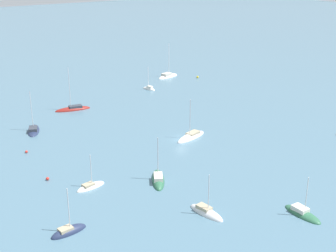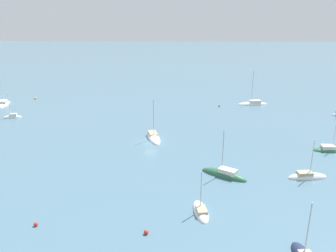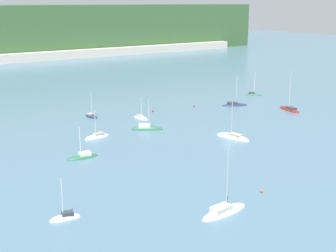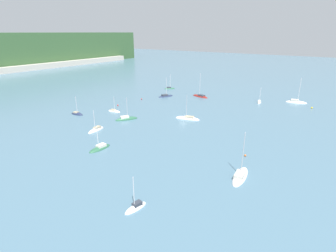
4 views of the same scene
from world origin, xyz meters
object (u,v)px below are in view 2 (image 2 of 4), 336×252
at_px(sailboat_0, 201,212).
at_px(sailboat_5, 224,175).
at_px(mooring_buoy_3, 36,224).
at_px(sailboat_8, 307,177).
at_px(sailboat_1, 4,104).
at_px(sailboat_7, 253,104).
at_px(mooring_buoy_1, 219,106).
at_px(mooring_buoy_0, 35,98).
at_px(sailboat_3, 330,150).
at_px(sailboat_12, 153,138).
at_px(sailboat_9, 12,117).
at_px(mooring_buoy_2, 146,232).

xyz_separation_m(sailboat_0, sailboat_5, (-4.48, -10.59, 0.04)).
bearing_deg(mooring_buoy_3, sailboat_8, -160.06).
relative_size(sailboat_1, mooring_buoy_3, 22.48).
bearing_deg(sailboat_7, mooring_buoy_1, 7.06).
xyz_separation_m(sailboat_1, mooring_buoy_0, (-6.54, -6.91, 0.20)).
bearing_deg(sailboat_0, sailboat_3, -58.56).
xyz_separation_m(sailboat_0, sailboat_12, (8.23, -27.79, 0.00)).
relative_size(sailboat_12, mooring_buoy_3, 18.43).
bearing_deg(sailboat_12, sailboat_3, 64.93).
xyz_separation_m(sailboat_5, sailboat_12, (12.70, -17.20, -0.03)).
relative_size(sailboat_7, sailboat_9, 1.49).
xyz_separation_m(sailboat_3, sailboat_12, (34.47, -6.09, -0.03)).
relative_size(sailboat_3, sailboat_9, 0.97).
height_order(mooring_buoy_0, mooring_buoy_2, mooring_buoy_0).
bearing_deg(sailboat_12, sailboat_9, -125.44).
bearing_deg(sailboat_9, sailboat_5, 136.17).
height_order(sailboat_0, sailboat_5, sailboat_5).
height_order(sailboat_7, sailboat_8, sailboat_7).
distance_m(sailboat_5, sailboat_12, 21.38).
bearing_deg(mooring_buoy_0, sailboat_9, 96.83).
bearing_deg(sailboat_3, sailboat_0, -138.82).
height_order(sailboat_7, mooring_buoy_2, sailboat_7).
bearing_deg(sailboat_5, mooring_buoy_0, -12.38).
height_order(sailboat_5, mooring_buoy_0, sailboat_5).
height_order(mooring_buoy_0, mooring_buoy_1, mooring_buoy_0).
relative_size(sailboat_9, mooring_buoy_0, 10.93).
bearing_deg(mooring_buoy_2, sailboat_7, -112.76).
bearing_deg(sailboat_5, sailboat_0, 99.00).
height_order(sailboat_0, mooring_buoy_2, sailboat_0).
xyz_separation_m(sailboat_7, sailboat_9, (64.51, 15.21, 0.01)).
bearing_deg(mooring_buoy_1, mooring_buoy_3, 63.09).
height_order(sailboat_3, sailboat_12, sailboat_12).
relative_size(sailboat_1, mooring_buoy_1, 23.00).
xyz_separation_m(sailboat_3, sailboat_5, (21.76, 11.11, -0.00)).
distance_m(sailboat_5, mooring_buoy_2, 19.04).
height_order(sailboat_8, sailboat_9, sailboat_9).
xyz_separation_m(mooring_buoy_1, mooring_buoy_3, (29.42, 57.95, 0.01)).
relative_size(sailboat_5, mooring_buoy_2, 15.53).
bearing_deg(sailboat_5, sailboat_12, -21.64).
bearing_deg(sailboat_0, sailboat_5, -31.06).
xyz_separation_m(sailboat_9, mooring_buoy_1, (-54.37, -12.76, 0.13)).
height_order(sailboat_5, sailboat_9, sailboat_5).
height_order(sailboat_3, mooring_buoy_2, sailboat_3).
distance_m(sailboat_9, mooring_buoy_0, 20.15).
distance_m(sailboat_0, mooring_buoy_0, 78.01).
distance_m(sailboat_12, mooring_buoy_1, 31.65).
bearing_deg(sailboat_9, mooring_buoy_2, 117.86).
distance_m(sailboat_7, mooring_buoy_2, 66.80).
bearing_deg(mooring_buoy_0, sailboat_7, 175.90).
bearing_deg(sailboat_1, sailboat_12, -133.69).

